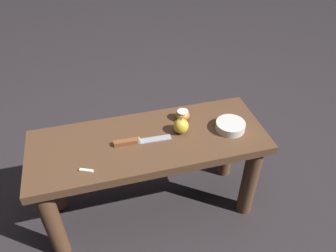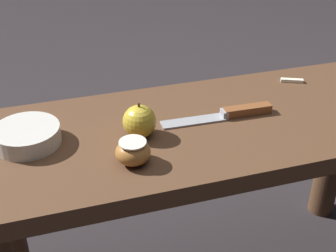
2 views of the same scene
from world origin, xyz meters
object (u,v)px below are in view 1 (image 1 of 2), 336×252
(bowl, at_px, (230,126))
(wooden_bench, at_px, (150,157))
(apple_whole, at_px, (181,126))
(apple_cut, at_px, (183,115))
(knife, at_px, (134,141))

(bowl, bearing_deg, wooden_bench, -4.59)
(apple_whole, xyz_separation_m, apple_cut, (-0.03, -0.09, -0.01))
(wooden_bench, xyz_separation_m, bowl, (-0.37, 0.03, 0.13))
(wooden_bench, relative_size, knife, 4.16)
(knife, height_order, apple_cut, apple_cut)
(apple_cut, bearing_deg, apple_whole, 68.35)
(wooden_bench, relative_size, apple_whole, 13.53)
(bowl, bearing_deg, apple_cut, -33.89)
(apple_whole, bearing_deg, bowl, 170.08)
(wooden_bench, bearing_deg, knife, 6.81)
(bowl, bearing_deg, knife, -2.88)
(apple_cut, bearing_deg, knife, 22.54)
(wooden_bench, distance_m, knife, 0.14)
(wooden_bench, bearing_deg, apple_whole, -176.58)
(wooden_bench, height_order, apple_whole, apple_whole)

